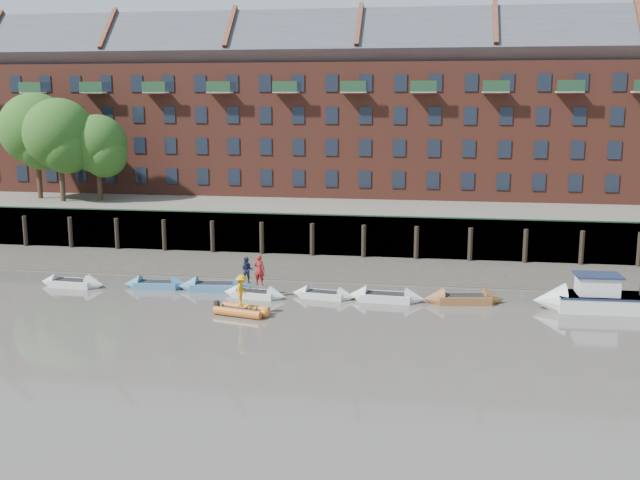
% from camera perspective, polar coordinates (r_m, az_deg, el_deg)
% --- Properties ---
extents(ground, '(220.00, 220.00, 0.00)m').
position_cam_1_polar(ground, '(37.03, -3.32, -8.30)').
color(ground, '#57524B').
rests_on(ground, ground).
extents(foreshore, '(110.00, 8.00, 0.50)m').
position_cam_1_polar(foreshore, '(54.08, 0.81, -2.16)').
color(foreshore, '#3D382F').
rests_on(foreshore, ground).
extents(mud_band, '(110.00, 1.60, 0.10)m').
position_cam_1_polar(mud_band, '(50.81, 0.25, -3.00)').
color(mud_band, '#4C4336').
rests_on(mud_band, ground).
extents(river_wall, '(110.00, 1.23, 3.30)m').
position_cam_1_polar(river_wall, '(58.01, 1.45, 0.33)').
color(river_wall, '#2D2A26').
rests_on(river_wall, ground).
extents(bank_terrace, '(110.00, 28.00, 3.20)m').
position_cam_1_polar(bank_terrace, '(71.35, 2.94, 2.28)').
color(bank_terrace, '#5E594D').
rests_on(bank_terrace, ground).
extents(apartment_terrace, '(80.60, 15.56, 20.98)m').
position_cam_1_polar(apartment_terrace, '(71.57, 3.11, 11.32)').
color(apartment_terrace, brown).
rests_on(apartment_terrace, bank_terrace).
extents(tree_cluster, '(11.76, 7.74, 9.40)m').
position_cam_1_polar(tree_cluster, '(70.01, -19.37, 7.63)').
color(tree_cluster, '#3A281C').
rests_on(tree_cluster, bank_terrace).
extents(rowboat_0, '(4.54, 1.58, 1.30)m').
position_cam_1_polar(rowboat_0, '(51.39, -18.35, -3.14)').
color(rowboat_0, silver).
rests_on(rowboat_0, ground).
extents(rowboat_1, '(4.42, 1.58, 1.26)m').
position_cam_1_polar(rowboat_1, '(49.57, -12.33, -3.34)').
color(rowboat_1, teal).
rests_on(rowboat_1, ground).
extents(rowboat_2, '(4.93, 1.92, 1.39)m').
position_cam_1_polar(rowboat_2, '(48.31, -7.96, -3.53)').
color(rowboat_2, teal).
rests_on(rowboat_2, ground).
extents(rowboat_3, '(4.21, 1.79, 1.18)m').
position_cam_1_polar(rowboat_3, '(46.34, -5.03, -4.13)').
color(rowboat_3, silver).
rests_on(rowboat_3, ground).
extents(rowboat_4, '(4.12, 1.69, 1.16)m').
position_cam_1_polar(rowboat_4, '(46.03, 0.25, -4.20)').
color(rowboat_4, silver).
rests_on(rowboat_4, ground).
extents(rowboat_5, '(4.76, 1.61, 1.36)m').
position_cam_1_polar(rowboat_5, '(45.54, 5.03, -4.36)').
color(rowboat_5, silver).
rests_on(rowboat_5, ground).
extents(rowboat_6, '(5.03, 2.18, 1.41)m').
position_cam_1_polar(rowboat_6, '(45.73, 10.89, -4.44)').
color(rowboat_6, brown).
rests_on(rowboat_6, ground).
extents(rib_tender, '(3.28, 2.13, 0.55)m').
position_cam_1_polar(rib_tender, '(42.74, -5.83, -5.38)').
color(rib_tender, '#D0661E').
rests_on(rib_tender, ground).
extents(motor_launch, '(6.71, 2.41, 2.74)m').
position_cam_1_polar(motor_launch, '(45.98, 19.49, -4.21)').
color(motor_launch, silver).
rests_on(motor_launch, ground).
extents(person_rower_a, '(0.73, 0.51, 1.89)m').
position_cam_1_polar(person_rower_a, '(45.93, -4.64, -2.29)').
color(person_rower_a, maroon).
rests_on(person_rower_a, rowboat_3).
extents(person_rower_b, '(0.90, 0.76, 1.67)m').
position_cam_1_polar(person_rower_b, '(46.37, -5.58, -2.32)').
color(person_rower_b, '#19233F').
rests_on(person_rower_b, rowboat_3).
extents(person_rib_crew, '(0.70, 1.18, 1.80)m').
position_cam_1_polar(person_rib_crew, '(42.46, -6.00, -3.85)').
color(person_rib_crew, orange).
rests_on(person_rib_crew, rib_tender).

